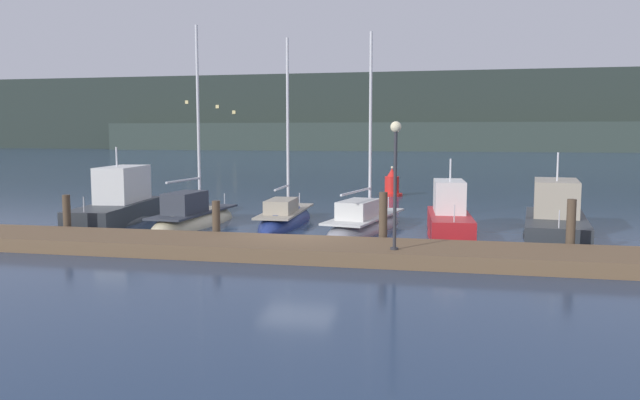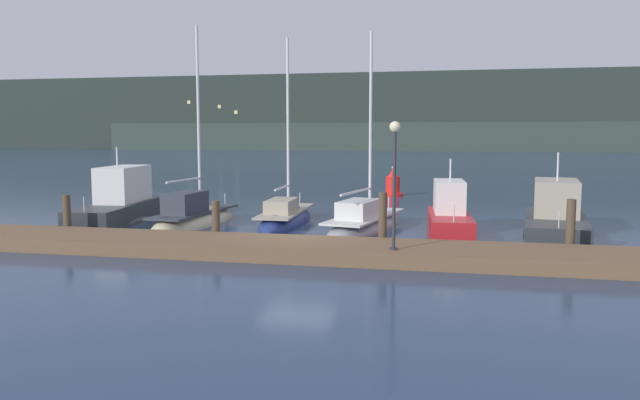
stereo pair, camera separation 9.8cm
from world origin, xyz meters
The scene contains 15 objects.
ground_plane centered at (0.00, 0.00, 0.00)m, with size 400.00×400.00×0.00m, color navy.
dock centered at (0.00, -1.72, 0.23)m, with size 24.33×2.80×0.45m, color brown.
mooring_pile_0 centered at (-8.80, -0.07, 0.79)m, with size 0.28×0.28×1.59m, color #4C3D2D.
mooring_pile_1 centered at (-2.93, -0.07, 0.75)m, with size 0.28×0.28×1.50m, color #4C3D2D.
mooring_pile_2 centered at (2.93, -0.07, 0.96)m, with size 0.28×0.28×1.92m, color #4C3D2D.
mooring_pile_3 centered at (8.80, -0.07, 0.91)m, with size 0.28×0.28×1.81m, color #4C3D2D.
motorboat_berth_1 centered at (-9.10, 4.09, 0.47)m, with size 3.00×7.60×3.79m.
sailboat_berth_2 centered at (-5.46, 3.79, 0.15)m, with size 2.33×6.62×9.08m.
sailboat_berth_3 centered at (-1.83, 5.12, 0.10)m, with size 2.01×6.61×8.60m.
sailboat_berth_4 centered at (1.72, 4.28, 0.14)m, with size 3.25×7.08×8.47m.
motorboat_berth_5 centered at (5.08, 3.52, 0.38)m, with size 2.01×5.57×3.43m.
motorboat_berth_6 centered at (9.00, 4.07, 0.35)m, with size 3.13×7.17×3.78m.
channel_buoy centered at (1.52, 17.95, 0.67)m, with size 1.32×1.32×1.83m.
dock_lamppost centered at (3.52, -2.40, 2.98)m, with size 0.32×0.32×3.75m.
hillside_backdrop centered at (-0.27, 127.56, 8.11)m, with size 240.00×23.00×17.55m.
Camera 1 is at (5.13, -20.51, 3.85)m, focal length 35.00 mm.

